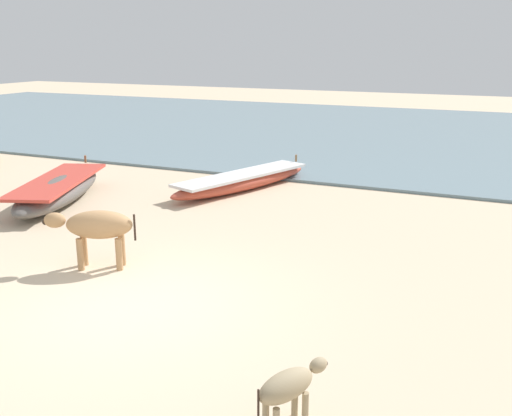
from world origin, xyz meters
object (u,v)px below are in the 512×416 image
at_px(fishing_boat_2, 242,181).
at_px(calf_near_dun, 289,387).
at_px(fishing_boat_4, 58,190).
at_px(cow_adult_tan, 96,227).

relative_size(fishing_boat_2, calf_near_dun, 5.23).
xyz_separation_m(fishing_boat_4, cow_adult_tan, (3.67, -3.12, 0.42)).
distance_m(fishing_boat_2, cow_adult_tan, 6.14).
bearing_deg(cow_adult_tan, calf_near_dun, 123.87).
bearing_deg(fishing_boat_4, calf_near_dun, -146.43).
bearing_deg(calf_near_dun, fishing_boat_4, 78.84).
distance_m(fishing_boat_2, fishing_boat_4, 4.60).
bearing_deg(calf_near_dun, fishing_boat_2, 52.56).
height_order(fishing_boat_4, cow_adult_tan, cow_adult_tan).
distance_m(fishing_boat_2, calf_near_dun, 10.10).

